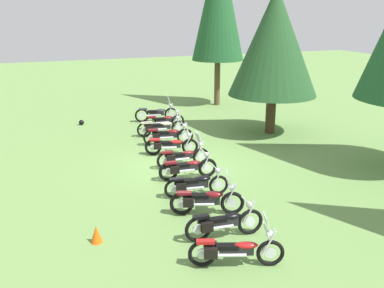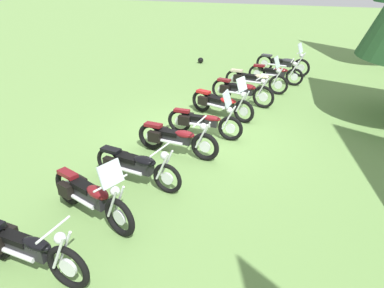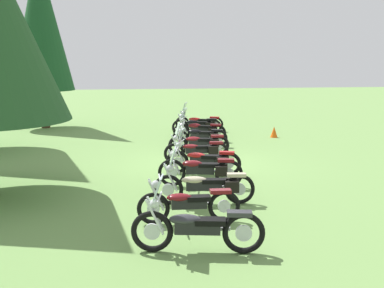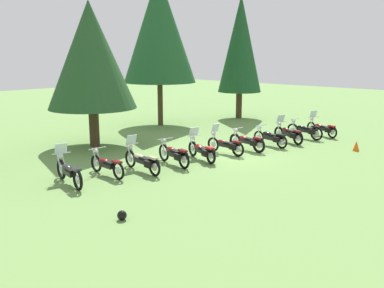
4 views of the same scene
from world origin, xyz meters
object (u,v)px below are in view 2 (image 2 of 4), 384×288
(motorcycle_1, at_px, (276,73))
(motorcycle_6, at_px, (176,138))
(motorcycle_2, at_px, (255,79))
(motorcycle_0, at_px, (283,63))
(motorcycle_8, at_px, (90,196))
(motorcycle_3, at_px, (241,90))
(motorcycle_4, at_px, (221,103))
(motorcycle_5, at_px, (203,121))
(dropped_helmet, at_px, (201,60))
(motorcycle_7, at_px, (135,165))
(motorcycle_9, at_px, (25,248))

(motorcycle_1, height_order, motorcycle_6, motorcycle_6)
(motorcycle_2, bearing_deg, motorcycle_0, 83.62)
(motorcycle_2, bearing_deg, motorcycle_8, -91.75)
(motorcycle_3, bearing_deg, motorcycle_4, -90.73)
(motorcycle_5, distance_m, motorcycle_6, 1.32)
(motorcycle_5, height_order, dropped_helmet, motorcycle_5)
(motorcycle_1, relative_size, motorcycle_5, 1.00)
(motorcycle_6, relative_size, motorcycle_7, 1.02)
(dropped_helmet, bearing_deg, motorcycle_0, 79.02)
(motorcycle_4, bearing_deg, motorcycle_0, 96.84)
(motorcycle_2, xyz_separation_m, motorcycle_3, (1.57, -0.18, 0.00))
(motorcycle_8, xyz_separation_m, dropped_helmet, (-12.41, -1.97, -0.34))
(motorcycle_8, distance_m, dropped_helmet, 12.57)
(motorcycle_4, xyz_separation_m, motorcycle_5, (1.60, -0.06, -0.01))
(motorcycle_6, xyz_separation_m, motorcycle_7, (1.57, -0.30, 0.01))
(motorcycle_2, distance_m, motorcycle_4, 3.00)
(motorcycle_3, relative_size, dropped_helmet, 8.21)
(motorcycle_2, distance_m, motorcycle_6, 5.91)
(motorcycle_4, relative_size, motorcycle_8, 1.01)
(motorcycle_5, distance_m, motorcycle_8, 4.31)
(motorcycle_2, relative_size, motorcycle_9, 1.08)
(motorcycle_0, distance_m, motorcycle_8, 11.81)
(motorcycle_1, xyz_separation_m, motorcycle_5, (5.84, -1.14, 0.01))
(motorcycle_8, bearing_deg, motorcycle_2, 101.15)
(motorcycle_2, xyz_separation_m, motorcycle_9, (10.30, -1.49, -0.02))
(motorcycle_1, relative_size, motorcycle_2, 0.90)
(motorcycle_3, xyz_separation_m, motorcycle_7, (5.85, -0.97, -0.03))
(motorcycle_9, relative_size, dropped_helmet, 8.13)
(motorcycle_2, relative_size, motorcycle_3, 1.07)
(motorcycle_5, xyz_separation_m, motorcycle_7, (2.86, -0.60, 0.00))
(motorcycle_0, bearing_deg, motorcycle_2, -92.03)
(motorcycle_0, relative_size, motorcycle_3, 1.04)
(motorcycle_0, distance_m, motorcycle_6, 8.82)
(motorcycle_6, distance_m, motorcycle_8, 2.99)
(motorcycle_2, relative_size, dropped_helmet, 8.78)
(motorcycle_3, relative_size, motorcycle_5, 1.04)
(motorcycle_4, bearing_deg, motorcycle_5, -73.80)
(motorcycle_1, relative_size, motorcycle_4, 0.99)
(motorcycle_4, height_order, motorcycle_6, motorcycle_4)
(motorcycle_9, bearing_deg, motorcycle_3, 86.08)
(motorcycle_1, distance_m, motorcycle_7, 8.86)
(motorcycle_8, bearing_deg, dropped_helmet, 118.86)
(motorcycle_1, xyz_separation_m, motorcycle_4, (4.23, -1.08, 0.02))
(motorcycle_0, relative_size, motorcycle_6, 1.07)
(motorcycle_1, bearing_deg, dropped_helmet, 151.33)
(motorcycle_3, xyz_separation_m, motorcycle_5, (2.99, -0.37, -0.03))
(motorcycle_5, bearing_deg, motorcycle_2, 84.57)
(dropped_helmet, bearing_deg, motorcycle_8, 9.02)
(motorcycle_1, distance_m, motorcycle_2, 1.40)
(motorcycle_4, relative_size, dropped_helmet, 7.96)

